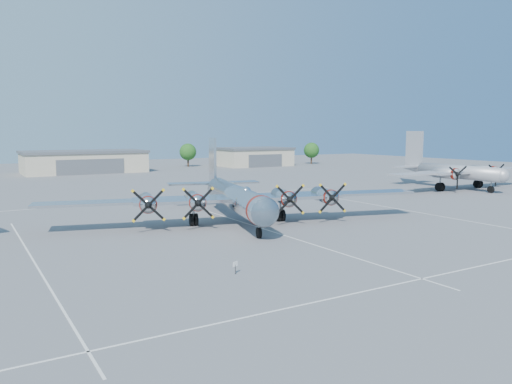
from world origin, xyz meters
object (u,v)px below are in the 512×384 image
main_bomber_b29 (234,221)px  info_placard (235,265)px  tree_far_east (311,150)px  hangar_center (84,161)px  twin_engine_east (453,189)px  hangar_east (253,156)px  tree_east (188,152)px

main_bomber_b29 → info_placard: size_ratio=45.50×
main_bomber_b29 → tree_far_east: bearing=62.6°
hangar_center → info_placard: bearing=-96.1°
twin_engine_east → info_placard: 64.07m
hangar_center → tree_far_east: size_ratio=4.31×
hangar_center → main_bomber_b29: size_ratio=0.69×
hangar_center → hangar_east: size_ratio=1.39×
tree_far_east → main_bomber_b29: 102.11m
twin_engine_east → info_placard: bearing=-154.3°
hangar_center → tree_far_east: (68.00, -1.96, 1.51)m
tree_east → info_placard: bearing=-111.5°
tree_east → info_placard: 110.22m
tree_far_east → twin_engine_east: tree_far_east is taller
hangar_center → info_placard: hangar_center is taller
tree_far_east → main_bomber_b29: (-68.30, -75.79, -4.22)m
hangar_east → main_bomber_b29: bearing=-121.8°
tree_east → tree_far_east: same height
info_placard → hangar_center: bearing=63.1°
hangar_east → tree_far_east: (20.00, -1.96, 1.51)m
main_bomber_b29 → info_placard: (-10.04, -18.73, 0.64)m
hangar_east → main_bomber_b29: size_ratio=0.50×
hangar_center → twin_engine_east: (47.81, -69.56, -2.71)m
info_placard → main_bomber_b29: bearing=41.0°
main_bomber_b29 → twin_engine_east: bearing=24.3°
tree_east → info_placard: size_ratio=7.30×
hangar_east → twin_engine_east: 69.61m
hangar_east → tree_east: 19.04m
main_bomber_b29 → info_placard: 21.26m
tree_east → twin_engine_east: 77.78m
tree_far_east → twin_engine_east: size_ratio=0.21×
tree_far_east → tree_east: bearing=168.1°
info_placard → hangar_east: bearing=38.0°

